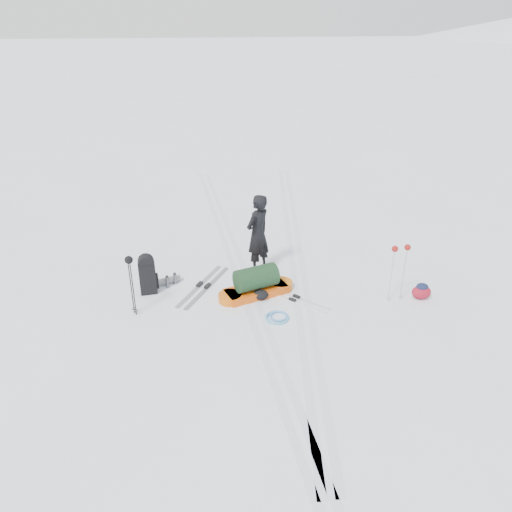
{
  "coord_description": "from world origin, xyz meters",
  "views": [
    {
      "loc": [
        -1.07,
        -8.96,
        5.53
      ],
      "look_at": [
        0.15,
        0.1,
        0.95
      ],
      "focal_mm": 35.0,
      "sensor_mm": 36.0,
      "label": 1
    }
  ],
  "objects_px": {
    "skier": "(258,234)",
    "ski_poles_black": "(130,267)",
    "expedition_rucksack": "(150,275)",
    "pulk_sled": "(256,284)"
  },
  "relations": [
    {
      "from": "expedition_rucksack",
      "to": "ski_poles_black",
      "type": "relative_size",
      "value": 0.69
    },
    {
      "from": "skier",
      "to": "pulk_sled",
      "type": "distance_m",
      "value": 1.27
    },
    {
      "from": "skier",
      "to": "ski_poles_black",
      "type": "relative_size",
      "value": 1.45
    },
    {
      "from": "expedition_rucksack",
      "to": "pulk_sled",
      "type": "bearing_deg",
      "value": -17.48
    },
    {
      "from": "pulk_sled",
      "to": "ski_poles_black",
      "type": "xyz_separation_m",
      "value": [
        -2.51,
        -0.42,
        0.81
      ]
    },
    {
      "from": "skier",
      "to": "pulk_sled",
      "type": "height_order",
      "value": "skier"
    },
    {
      "from": "pulk_sled",
      "to": "expedition_rucksack",
      "type": "relative_size",
      "value": 2.0
    },
    {
      "from": "skier",
      "to": "ski_poles_black",
      "type": "bearing_deg",
      "value": -14.07
    },
    {
      "from": "ski_poles_black",
      "to": "expedition_rucksack",
      "type": "bearing_deg",
      "value": 74.73
    },
    {
      "from": "expedition_rucksack",
      "to": "ski_poles_black",
      "type": "distance_m",
      "value": 1.11
    }
  ]
}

